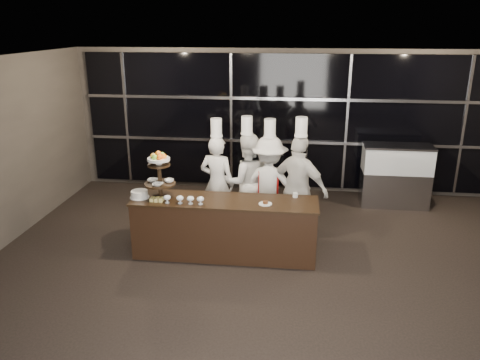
# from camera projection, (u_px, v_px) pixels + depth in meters

# --- Properties ---
(room) EXTENTS (10.00, 10.00, 10.00)m
(room) POSITION_uv_depth(u_px,v_px,m) (278.00, 213.00, 5.13)
(room) COLOR black
(room) RESTS_ON ground
(window_wall) EXTENTS (8.60, 0.10, 2.80)m
(window_wall) POSITION_uv_depth(u_px,v_px,m) (288.00, 122.00, 9.78)
(window_wall) COLOR black
(window_wall) RESTS_ON ground
(buffet_counter) EXTENTS (2.84, 0.74, 0.92)m
(buffet_counter) POSITION_uv_depth(u_px,v_px,m) (225.00, 227.00, 7.26)
(buffet_counter) COLOR black
(buffet_counter) RESTS_ON ground
(display_stand) EXTENTS (0.48, 0.48, 0.74)m
(display_stand) POSITION_uv_depth(u_px,v_px,m) (159.00, 171.00, 7.10)
(display_stand) COLOR black
(display_stand) RESTS_ON buffet_counter
(compotes) EXTENTS (0.62, 0.11, 0.12)m
(compotes) POSITION_uv_depth(u_px,v_px,m) (184.00, 199.00, 6.95)
(compotes) COLOR silver
(compotes) RESTS_ON buffet_counter
(layer_cake) EXTENTS (0.30, 0.30, 0.11)m
(layer_cake) POSITION_uv_depth(u_px,v_px,m) (139.00, 194.00, 7.20)
(layer_cake) COLOR white
(layer_cake) RESTS_ON buffet_counter
(pastry_squares) EXTENTS (0.20, 0.13, 0.05)m
(pastry_squares) POSITION_uv_depth(u_px,v_px,m) (157.00, 199.00, 7.07)
(pastry_squares) COLOR #E6D470
(pastry_squares) RESTS_ON buffet_counter
(small_plate) EXTENTS (0.20, 0.20, 0.05)m
(small_plate) POSITION_uv_depth(u_px,v_px,m) (265.00, 203.00, 6.95)
(small_plate) COLOR white
(small_plate) RESTS_ON buffet_counter
(chef_cup) EXTENTS (0.08, 0.08, 0.07)m
(chef_cup) POSITION_uv_depth(u_px,v_px,m) (295.00, 195.00, 7.22)
(chef_cup) COLOR white
(chef_cup) RESTS_ON buffet_counter
(display_case) EXTENTS (1.32, 0.57, 1.24)m
(display_case) POSITION_uv_depth(u_px,v_px,m) (396.00, 172.00, 9.19)
(display_case) COLOR #A5A5AA
(display_case) RESTS_ON ground
(chef_a) EXTENTS (0.68, 0.52, 1.98)m
(chef_a) POSITION_uv_depth(u_px,v_px,m) (217.00, 182.00, 8.09)
(chef_a) COLOR white
(chef_a) RESTS_ON ground
(chef_b) EXTENTS (0.99, 0.88, 2.01)m
(chef_b) POSITION_uv_depth(u_px,v_px,m) (247.00, 181.00, 8.14)
(chef_b) COLOR white
(chef_b) RESTS_ON ground
(chef_c) EXTENTS (1.14, 0.72, 1.99)m
(chef_c) POSITION_uv_depth(u_px,v_px,m) (269.00, 185.00, 7.99)
(chef_c) COLOR silver
(chef_c) RESTS_ON ground
(chef_d) EXTENTS (1.13, 0.90, 2.09)m
(chef_d) POSITION_uv_depth(u_px,v_px,m) (299.00, 188.00, 7.66)
(chef_d) COLOR silver
(chef_d) RESTS_ON ground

